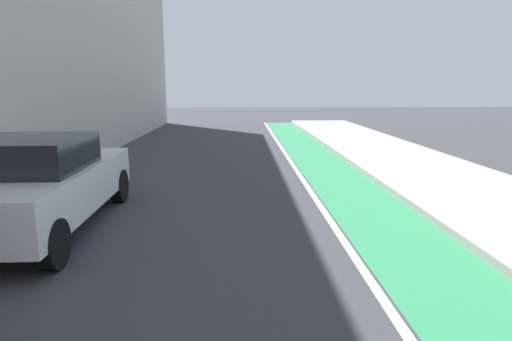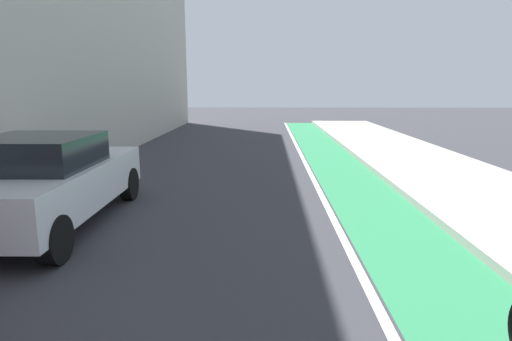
{
  "view_description": "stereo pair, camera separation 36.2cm",
  "coord_description": "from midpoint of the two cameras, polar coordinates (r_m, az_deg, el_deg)",
  "views": [
    {
      "loc": [
        0.55,
        7.41,
        2.31
      ],
      "look_at": [
        0.76,
        13.31,
        1.13
      ],
      "focal_mm": 29.66,
      "sensor_mm": 36.0,
      "label": 1
    },
    {
      "loc": [
        0.91,
        7.41,
        2.31
      ],
      "look_at": [
        0.76,
        13.31,
        1.13
      ],
      "focal_mm": 29.66,
      "sensor_mm": 36.0,
      "label": 2
    }
  ],
  "objects": [
    {
      "name": "bike_lane_paint",
      "position": [
        9.39,
        12.0,
        -3.15
      ],
      "size": [
        1.6,
        36.45,
        0.0
      ],
      "primitive_type": "cube",
      "color": "#2D8451",
      "rests_on": "ground"
    },
    {
      "name": "sidewalk_right",
      "position": [
        10.28,
        25.77,
        -2.4
      ],
      "size": [
        3.43,
        36.45,
        0.14
      ],
      "primitive_type": "cube",
      "color": "#A8A59E",
      "rests_on": "ground"
    },
    {
      "name": "parked_sedan_white",
      "position": [
        7.73,
        -28.84,
        -1.47
      ],
      "size": [
        2.03,
        4.35,
        1.53
      ],
      "color": "silver",
      "rests_on": "ground"
    },
    {
      "name": "lane_divider_stripe",
      "position": [
        9.22,
        6.56,
        -3.25
      ],
      "size": [
        0.12,
        36.45,
        0.0
      ],
      "primitive_type": "cube",
      "color": "white",
      "rests_on": "ground"
    },
    {
      "name": "ground_plane",
      "position": [
        7.24,
        -7.83,
        -7.39
      ],
      "size": [
        80.2,
        80.2,
        0.0
      ],
      "primitive_type": "plane",
      "color": "#38383D"
    }
  ]
}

